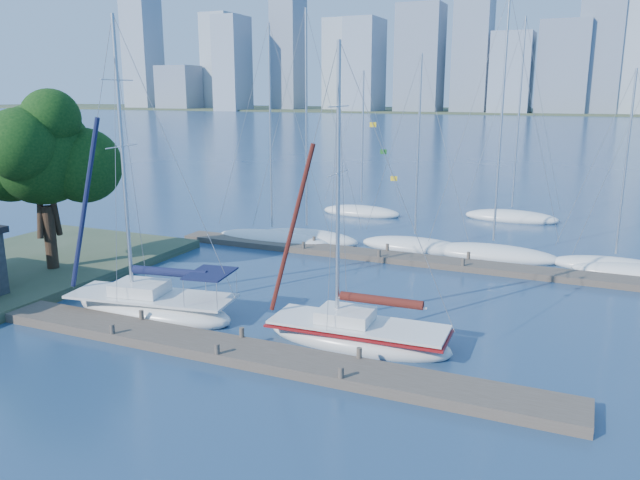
% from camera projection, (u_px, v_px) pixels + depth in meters
% --- Properties ---
extents(ground, '(700.00, 700.00, 0.00)m').
position_uv_depth(ground, '(230.00, 355.00, 24.24)').
color(ground, navy).
rests_on(ground, ground).
extents(near_dock, '(26.00, 2.00, 0.40)m').
position_uv_depth(near_dock, '(230.00, 350.00, 24.20)').
color(near_dock, '#483F35').
rests_on(near_dock, ground).
extents(far_dock, '(30.00, 1.80, 0.36)m').
position_uv_depth(far_dock, '(399.00, 258.00, 37.67)').
color(far_dock, '#483F35').
rests_on(far_dock, ground).
extents(far_shore, '(800.00, 100.00, 1.50)m').
position_uv_depth(far_shore, '(572.00, 113.00, 309.22)').
color(far_shore, '#38472D').
rests_on(far_shore, ground).
extents(tree, '(7.52, 6.87, 10.15)m').
position_uv_depth(tree, '(42.00, 152.00, 32.90)').
color(tree, black).
rests_on(tree, ground).
extents(sailboat_navy, '(8.55, 3.91, 13.72)m').
position_uv_depth(sailboat_navy, '(151.00, 292.00, 28.32)').
color(sailboat_navy, silver).
rests_on(sailboat_navy, ground).
extents(sailboat_maroon, '(7.80, 2.82, 12.38)m').
position_uv_depth(sailboat_maroon, '(358.00, 321.00, 25.03)').
color(sailboat_maroon, silver).
rests_on(sailboat_maroon, ground).
extents(bg_boat_0, '(8.34, 2.71, 14.57)m').
position_uv_depth(bg_boat_0, '(272.00, 238.00, 42.25)').
color(bg_boat_0, silver).
rests_on(bg_boat_0, ground).
extents(bg_boat_1, '(7.79, 4.96, 15.51)m').
position_uv_depth(bg_boat_1, '(307.00, 237.00, 42.54)').
color(bg_boat_1, silver).
rests_on(bg_boat_1, ground).
extents(bg_boat_2, '(7.36, 3.30, 12.60)m').
position_uv_depth(bg_boat_2, '(415.00, 245.00, 40.37)').
color(bg_boat_2, silver).
rests_on(bg_boat_2, ground).
extents(bg_boat_3, '(8.27, 5.13, 15.89)m').
position_uv_depth(bg_boat_3, '(493.00, 253.00, 38.37)').
color(bg_boat_3, silver).
rests_on(bg_boat_3, ground).
extents(bg_boat_4, '(7.24, 4.05, 11.54)m').
position_uv_depth(bg_boat_4, '(614.00, 266.00, 35.68)').
color(bg_boat_4, silver).
rests_on(bg_boat_4, ground).
extents(bg_boat_6, '(6.69, 2.34, 11.98)m').
position_uv_depth(bg_boat_6, '(361.00, 212.00, 51.80)').
color(bg_boat_6, silver).
rests_on(bg_boat_6, ground).
extents(bg_boat_7, '(7.65, 4.38, 15.83)m').
position_uv_depth(bg_boat_7, '(511.00, 216.00, 49.58)').
color(bg_boat_7, silver).
rests_on(bg_boat_7, ground).
extents(skyline, '(502.50, 51.31, 113.63)m').
position_uv_depth(skyline, '(637.00, 31.00, 265.52)').
color(skyline, gray).
rests_on(skyline, ground).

